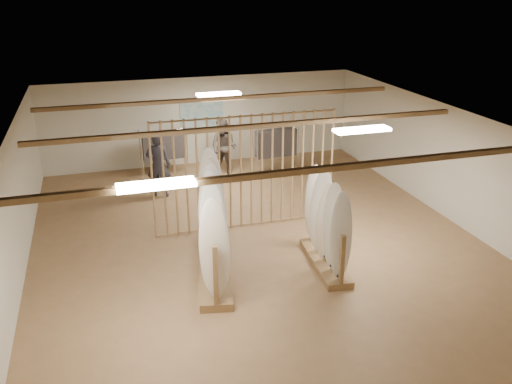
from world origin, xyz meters
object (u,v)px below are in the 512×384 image
object	(u,v)px
clothing_rack_b	(276,143)
shopper_b	(224,144)
rack_left	(213,236)
rack_right	(326,237)
clothing_rack_a	(163,145)
shopper_a	(158,161)

from	to	relation	value
clothing_rack_b	shopper_b	distance (m)	1.60
rack_left	rack_right	xyz separation A→B (m)	(2.28, -0.51, -0.10)
rack_left	rack_right	distance (m)	2.34
rack_right	shopper_b	distance (m)	6.23
rack_left	clothing_rack_a	size ratio (longest dim) A/B	2.23
rack_left	clothing_rack_b	xyz separation A→B (m)	(3.18, 5.40, 0.19)
rack_left	shopper_b	xyz separation A→B (m)	(1.60, 5.67, 0.22)
rack_right	shopper_a	bearing A→B (deg)	124.95
rack_left	shopper_a	distance (m)	4.51
shopper_a	rack_left	bearing A→B (deg)	115.09
clothing_rack_b	shopper_b	xyz separation A→B (m)	(-1.58, 0.27, 0.03)
clothing_rack_a	shopper_a	bearing A→B (deg)	-106.28
rack_right	clothing_rack_b	bearing A→B (deg)	86.84
clothing_rack_b	rack_left	bearing A→B (deg)	-125.34
clothing_rack_b	shopper_a	world-z (taller)	shopper_a
rack_left	shopper_a	bearing A→B (deg)	108.08
clothing_rack_b	shopper_a	bearing A→B (deg)	-170.84
rack_right	rack_left	bearing A→B (deg)	172.86
rack_left	rack_right	world-z (taller)	rack_left
rack_left	shopper_b	distance (m)	5.90
rack_left	clothing_rack_a	distance (m)	6.15
shopper_a	shopper_b	distance (m)	2.45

